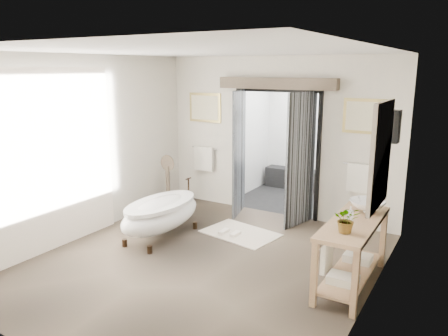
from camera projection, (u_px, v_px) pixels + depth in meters
The scene contains 13 objects.
ground_plane at pixel (202, 262), 6.19m from camera, with size 5.00×5.00×0.00m, color brown.
room_shell at pixel (194, 133), 5.69m from camera, with size 4.52×5.02×2.91m.
shower_room at pixel (305, 153), 9.33m from camera, with size 2.22×2.01×2.51m.
back_wall_dressing at pixel (273, 132), 7.78m from camera, with size 3.82×0.79×2.52m.
clawfoot_tub at pixel (161, 214), 7.00m from camera, with size 0.75×1.68×0.82m.
vanity at pixel (350, 247), 5.44m from camera, with size 0.57×1.60×0.85m.
pedestal_mirror at pixel (168, 186), 8.43m from camera, with size 0.32×0.20×1.07m.
rug at pixel (240, 233), 7.24m from camera, with size 1.20×0.80×0.01m, color beige.
slippers at pixel (230, 233), 7.19m from camera, with size 0.31×0.24×0.05m.
basin at pixel (367, 206), 5.68m from camera, with size 0.46×0.46×0.16m, color white.
plant at pixel (347, 219), 4.95m from camera, with size 0.29×0.25×0.32m, color gray.
soap_bottle_a at pixel (350, 213), 5.40m from camera, with size 0.08×0.08×0.17m, color gray.
soap_bottle_b at pixel (358, 201), 5.88m from camera, with size 0.13×0.13×0.16m, color gray.
Camera 1 is at (3.19, -4.77, 2.69)m, focal length 35.00 mm.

